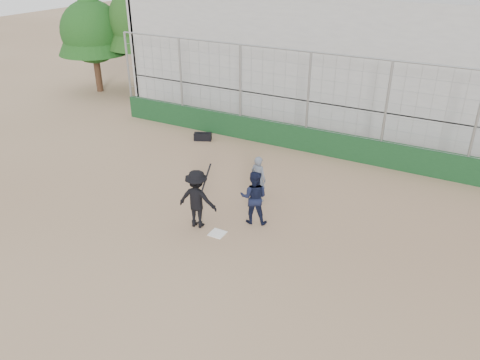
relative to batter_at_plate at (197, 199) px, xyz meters
The scene contains 10 objects.
ground 1.19m from the batter_at_plate, ahead, with size 90.00×90.00×0.00m, color brown.
home_plate 1.18m from the batter_at_plate, ahead, with size 0.44×0.44×0.02m, color white.
backstop 6.91m from the batter_at_plate, 83.76° to the left, with size 18.10×0.25×4.04m.
bleachers 12.01m from the batter_at_plate, 86.37° to the left, with size 20.25×6.70×6.98m.
tree_left 15.34m from the batter_at_plate, 133.32° to the left, with size 4.48×4.48×7.00m.
tree_right 16.08m from the batter_at_plate, 143.69° to the left, with size 3.84×3.84×6.00m.
batter_at_plate is the anchor object (origin of this frame).
catcher_crouched 1.71m from the batter_at_plate, 33.62° to the left, with size 1.00×0.88×1.17m.
umpire 2.44m from the batter_at_plate, 68.39° to the left, with size 0.57×0.38×1.42m, color slate.
equipment_bag 6.87m from the batter_at_plate, 121.23° to the left, with size 0.81×0.60×0.36m.
Camera 1 is at (6.05, -9.82, 7.66)m, focal length 35.00 mm.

